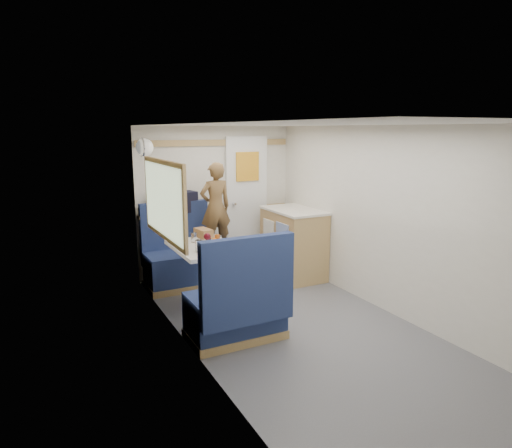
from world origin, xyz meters
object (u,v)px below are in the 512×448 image
duffel_bag (175,203)px  tumbler_right (194,237)px  orange_fruit (214,241)px  beer_glass (217,239)px  galley_counter (293,243)px  cheese_block (223,246)px  tumbler_left (199,246)px  wine_glass (207,237)px  bench_near (238,310)px  dome_light (145,147)px  bench_far (181,263)px  salt_grinder (213,244)px  pepper_grinder (209,242)px  person (215,207)px  bread_loaf (204,233)px  tray (220,249)px  dinette_table (204,260)px

duffel_bag → tumbler_right: bearing=-107.6°
orange_fruit → beer_glass: beer_glass is taller
galley_counter → cheese_block: (-1.34, -0.76, 0.29)m
duffel_bag → tumbler_left: (-0.15, -1.32, -0.25)m
wine_glass → tumbler_left: bearing=-146.6°
bench_near → dome_light: bearing=102.8°
bench_far → cheese_block: size_ratio=10.18×
dome_light → salt_grinder: (0.44, -0.99, -0.99)m
bench_far → wine_glass: (-0.01, -0.99, 0.54)m
bench_far → galley_counter: (1.47, -0.31, 0.17)m
galley_counter → wine_glass: (-1.47, -0.67, 0.38)m
pepper_grinder → bench_near: bearing=-93.1°
bench_near → person: (0.42, 1.57, 0.71)m
galley_counter → salt_grinder: bearing=-154.1°
bench_near → tumbler_right: bearing=92.1°
tumbler_right → bread_loaf: tumbler_right is taller
person → wine_glass: 0.95m
dome_light → galley_counter: 2.28m
beer_glass → pepper_grinder: size_ratio=1.06×
person → salt_grinder: 0.96m
dome_light → tumbler_right: size_ratio=1.92×
beer_glass → wine_glass: bearing=-137.6°
tumbler_left → bench_near: bearing=-78.8°
cheese_block → pepper_grinder: size_ratio=1.13×
cheese_block → salt_grinder: salt_grinder is taller
wine_glass → beer_glass: size_ratio=1.72×
dome_light → tray: bearing=-66.6°
dinette_table → person: 0.93m
galley_counter → orange_fruit: galley_counter is taller
bench_far → tray: bearing=-85.8°
orange_fruit → tumbler_right: 0.31m
duffel_bag → salt_grinder: size_ratio=6.46×
orange_fruit → tumbler_right: size_ratio=0.70×
galley_counter → tray: bearing=-150.4°
tumbler_left → salt_grinder: 0.19m
dinette_table → cheese_block: cheese_block is taller
bench_far → galley_counter: size_ratio=1.14×
tray → bench_near: bearing=-97.4°
bench_far → duffel_bag: 0.78m
dinette_table → salt_grinder: bearing=-69.7°
duffel_bag → tray: duffel_bag is taller
dinette_table → tumbler_right: tumbler_right is taller
orange_fruit → tumbler_right: tumbler_right is taller
duffel_bag → wine_glass: size_ratio=3.28×
bench_far → person: person is taller
bread_loaf → pepper_grinder: bearing=-102.0°
orange_fruit → wine_glass: 0.14m
pepper_grinder → salt_grinder: (0.01, -0.09, -0.00)m
pepper_grinder → tumbler_left: bearing=-138.5°
dome_light → beer_glass: dome_light is taller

